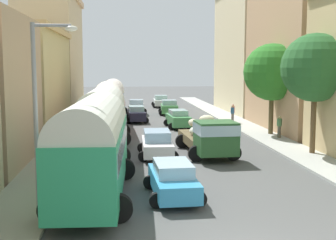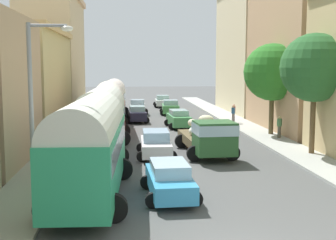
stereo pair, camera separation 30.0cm
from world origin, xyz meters
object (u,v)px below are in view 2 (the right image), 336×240
Objects in this scene: car_0 at (179,119)px; car_6 at (138,107)px; pedestrian_0 at (233,114)px; pedestrian_1 at (234,112)px; parked_bus_3 at (112,98)px; streetlamp_near at (37,103)px; car_2 at (163,101)px; parked_bus_1 at (102,118)px; car_4 at (156,144)px; cargo_truck_0 at (208,136)px; car_5 at (137,114)px; parked_bus_0 at (90,143)px; car_1 at (170,107)px; parked_bus_2 at (108,105)px; car_3 at (169,179)px; pedestrian_2 at (279,126)px.

car_0 is 1.11× the size of car_6.
pedestrian_1 is at bearing 73.16° from pedestrian_0.
streetlamp_near reaches higher than parked_bus_3.
car_2 is at bearing 69.32° from car_6.
parked_bus_1 reaches higher than car_4.
car_5 is (-3.79, 16.78, -0.43)m from cargo_truck_0.
car_1 is at bearing 78.47° from parked_bus_0.
parked_bus_0 is at bearing -111.53° from car_4.
parked_bus_0 is 18.00m from parked_bus_2.
parked_bus_1 is 5.24× the size of pedestrian_0.
car_0 is (5.94, 20.22, -1.47)m from parked_bus_0.
parked_bus_1 is at bearing 109.12° from car_3.
car_1 is 2.20× the size of pedestrian_0.
parked_bus_2 is 1.14× the size of cargo_truck_0.
car_6 is (2.67, 30.76, -1.44)m from parked_bus_0.
parked_bus_1 is 2.16× the size of car_3.
car_4 is 1.06× the size of car_5.
car_0 is 5.58m from car_5.
pedestrian_0 is at bearing 61.22° from streetlamp_near.
parked_bus_3 is at bearing -125.41° from car_6.
car_2 is 15.77m from car_5.
cargo_truck_0 is (6.26, -1.19, -1.03)m from parked_bus_1.
pedestrian_1 reaches higher than car_3.
car_0 is 1.07× the size of car_1.
parked_bus_2 is at bearing -159.50° from car_0.
cargo_truck_0 is 1.65× the size of car_3.
car_6 is at bearing 82.32° from streetlamp_near.
pedestrian_1 reaches higher than car_6.
car_0 is at bearing -48.74° from parked_bus_3.
pedestrian_2 is at bearing -48.36° from car_5.
car_4 is at bearing 175.94° from cargo_truck_0.
car_2 is at bearing 103.44° from pedestrian_2.
parked_bus_3 is 2.29× the size of car_1.
cargo_truck_0 is 23.23m from car_6.
car_1 is 0.58× the size of streetlamp_near.
parked_bus_3 is 28.79m from streetlamp_near.
streetlamp_near reaches higher than pedestrian_2.
car_3 is 2.38× the size of pedestrian_1.
parked_bus_0 is 1.32× the size of cargo_truck_0.
parked_bus_3 is 12.39m from pedestrian_0.
parked_bus_0 reaches higher than car_1.
parked_bus_3 is at bearing 131.26° from car_0.
car_1 reaches higher than car_3.
cargo_truck_0 is at bearing -71.94° from parked_bus_3.
pedestrian_2 is at bearing -80.28° from pedestrian_0.
car_3 is 2.43× the size of pedestrian_0.
car_0 is at bearing 20.50° from parked_bus_2.
car_2 is at bearing 105.08° from pedestrian_0.
car_0 is at bearing -158.01° from pedestrian_1.
streetlamp_near is (-1.70, -28.68, 1.86)m from parked_bus_3.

